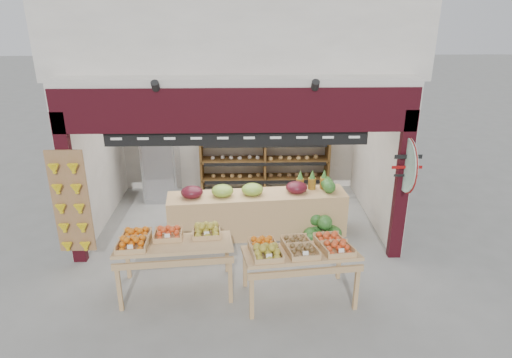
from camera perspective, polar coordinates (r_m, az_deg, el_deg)
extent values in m
plane|color=slate|center=(9.08, -2.13, -6.35)|extent=(60.00, 60.00, 0.00)
cube|color=silver|center=(10.68, -2.14, 6.63)|extent=(5.76, 0.18, 3.00)
cube|color=silver|center=(9.51, -19.32, 3.51)|extent=(0.18, 3.38, 3.00)
cube|color=silver|center=(9.44, 15.00, 3.87)|extent=(0.18, 3.38, 3.00)
cube|color=silver|center=(8.71, -2.38, 13.69)|extent=(5.76, 3.38, 0.12)
cube|color=silver|center=(9.72, -2.41, 21.26)|extent=(6.36, 4.60, 2.40)
cube|color=black|center=(7.16, -2.49, 8.62)|extent=(5.70, 0.14, 0.70)
cube|color=black|center=(8.09, -22.20, -1.32)|extent=(0.22, 0.14, 2.65)
cube|color=black|center=(8.01, 17.75, -0.95)|extent=(0.22, 0.14, 2.65)
cube|color=black|center=(7.30, -2.43, 5.23)|extent=(4.20, 0.05, 0.26)
cylinder|color=white|center=(7.30, -1.67, 7.27)|extent=(0.34, 0.05, 0.34)
cube|color=#976645|center=(8.07, -22.11, -2.72)|extent=(0.60, 0.04, 1.80)
cylinder|color=silver|center=(7.78, 18.31, 1.69)|extent=(0.04, 0.90, 0.90)
cylinder|color=maroon|center=(7.76, 18.37, 1.62)|extent=(0.01, 0.92, 0.92)
cube|color=brown|center=(10.61, -6.83, 2.33)|extent=(0.05, 0.49, 1.56)
cube|color=brown|center=(10.58, 1.09, 2.42)|extent=(0.05, 0.49, 1.56)
cube|color=brown|center=(10.74, 8.92, 2.46)|extent=(0.05, 0.49, 1.56)
cube|color=brown|center=(10.73, 1.08, 0.20)|extent=(2.92, 0.49, 0.04)
cube|color=brown|center=(10.58, 1.09, 2.42)|extent=(2.92, 0.49, 0.04)
cube|color=brown|center=(10.44, 1.11, 4.69)|extent=(2.92, 0.49, 0.04)
cube|color=brown|center=(10.35, 1.12, 6.50)|extent=(2.92, 0.49, 0.04)
cone|color=olive|center=(10.33, -5.42, 7.18)|extent=(0.32, 0.32, 0.28)
cone|color=olive|center=(10.30, -1.06, 7.24)|extent=(0.32, 0.32, 0.28)
cone|color=olive|center=(10.34, 3.31, 7.25)|extent=(0.32, 0.32, 0.28)
cone|color=olive|center=(10.43, 7.61, 7.23)|extent=(0.32, 0.32, 0.28)
cube|color=#B2B4BA|center=(10.35, -11.83, 2.60)|extent=(0.75, 0.75, 1.93)
cube|color=beige|center=(9.29, -9.43, -4.86)|extent=(0.40, 0.33, 0.32)
cube|color=beige|center=(9.16, -9.24, -3.21)|extent=(0.37, 0.31, 0.27)
cube|color=#155025|center=(9.21, -6.00, -5.10)|extent=(0.39, 0.31, 0.27)
cube|color=beige|center=(9.58, -6.11, -4.08)|extent=(0.35, 0.29, 0.25)
cube|color=tan|center=(8.74, 0.17, -4.43)|extent=(3.41, 0.95, 0.84)
ellipsoid|color=#59141E|center=(8.48, -8.01, -1.64)|extent=(0.41, 0.37, 0.22)
ellipsoid|color=#8CB23F|center=(8.48, -4.23, -1.48)|extent=(0.41, 0.37, 0.22)
ellipsoid|color=#8CB23F|center=(8.51, -0.46, -1.31)|extent=(0.41, 0.37, 0.22)
ellipsoid|color=#59141E|center=(8.64, 5.10, -1.06)|extent=(0.41, 0.37, 0.22)
cylinder|color=olive|center=(8.78, 5.52, -0.62)|extent=(0.15, 0.15, 0.22)
cylinder|color=olive|center=(8.83, 7.00, -0.55)|extent=(0.15, 0.15, 0.22)
cylinder|color=olive|center=(8.88, 8.47, -0.49)|extent=(0.15, 0.15, 0.22)
cube|color=tan|center=(7.06, -10.11, -8.02)|extent=(1.81, 1.12, 0.25)
cube|color=tan|center=(7.04, -16.71, -13.11)|extent=(0.07, 0.07, 0.71)
cube|color=tan|center=(6.93, -3.23, -12.72)|extent=(0.07, 0.07, 0.71)
cube|color=tan|center=(7.74, -15.76, -9.56)|extent=(0.07, 0.07, 0.71)
cube|color=tan|center=(7.64, -3.67, -9.15)|extent=(0.07, 0.07, 0.71)
cube|color=tan|center=(6.83, 5.45, -9.19)|extent=(1.74, 1.10, 0.24)
cube|color=tan|center=(6.62, -0.53, -14.72)|extent=(0.07, 0.07, 0.67)
cube|color=tan|center=(6.94, 12.41, -13.35)|extent=(0.07, 0.07, 0.67)
cube|color=tan|center=(7.28, -1.38, -10.99)|extent=(0.07, 0.07, 0.67)
cube|color=tan|center=(7.58, 10.34, -9.95)|extent=(0.07, 0.07, 0.67)
sphere|color=#1F4F1A|center=(8.55, 7.66, -7.39)|extent=(0.28, 0.28, 0.28)
sphere|color=#1F4F1A|center=(8.60, 9.67, -7.32)|extent=(0.28, 0.28, 0.28)
sphere|color=#1F4F1A|center=(8.81, 7.36, -6.44)|extent=(0.28, 0.28, 0.28)
sphere|color=#1F4F1A|center=(8.86, 9.31, -6.38)|extent=(0.28, 0.28, 0.28)
sphere|color=#1F4F1A|center=(8.58, 8.59, -5.39)|extent=(0.28, 0.28, 0.28)
sphere|color=#1F4F1A|center=(8.48, 8.78, -7.69)|extent=(0.28, 0.28, 0.28)
sphere|color=#1F4F1A|center=(8.66, 6.85, -6.93)|extent=(0.28, 0.28, 0.28)
sphere|color=#1F4F1A|center=(8.71, 7.42, -4.90)|extent=(0.28, 0.28, 0.28)
sphere|color=#1F4F1A|center=(8.76, 9.78, -6.74)|extent=(0.28, 0.28, 0.28)
sphere|color=#1F4F1A|center=(8.46, 6.93, -7.68)|extent=(0.28, 0.28, 0.28)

